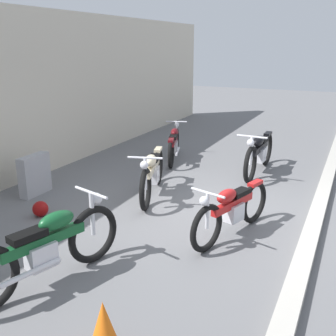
{
  "coord_description": "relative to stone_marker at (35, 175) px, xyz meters",
  "views": [
    {
      "loc": [
        -6.0,
        -1.95,
        2.72
      ],
      "look_at": [
        0.32,
        1.06,
        0.55
      ],
      "focal_mm": 42.84,
      "sensor_mm": 36.0,
      "label": 1
    }
  ],
  "objects": [
    {
      "name": "traffic_cone",
      "position": [
        -2.88,
        -3.49,
        -0.11
      ],
      "size": [
        0.32,
        0.32,
        0.55
      ],
      "primitive_type": "cone",
      "color": "orange",
      "rests_on": "ground_plane"
    },
    {
      "name": "motorcycle_cream",
      "position": [
        0.87,
        -2.03,
        0.07
      ],
      "size": [
        2.03,
        0.86,
        0.94
      ],
      "rotation": [
        0.0,
        0.0,
        3.45
      ],
      "color": "black",
      "rests_on": "ground_plane"
    },
    {
      "name": "building_wall",
      "position": [
        0.66,
        0.88,
        1.34
      ],
      "size": [
        18.0,
        0.3,
        3.44
      ],
      "primitive_type": "cube",
      "color": "beige",
      "rests_on": "ground_plane"
    },
    {
      "name": "curb_strip",
      "position": [
        0.66,
        -4.92,
        -0.32
      ],
      "size": [
        18.0,
        0.24,
        0.12
      ],
      "primitive_type": "cube",
      "color": "#B7B2A8",
      "rests_on": "ground_plane"
    },
    {
      "name": "motorcycle_red",
      "position": [
        -0.09,
        -3.83,
        0.04
      ],
      "size": [
        1.88,
        0.75,
        0.87
      ],
      "rotation": [
        0.0,
        0.0,
        2.86
      ],
      "color": "black",
      "rests_on": "ground_plane"
    },
    {
      "name": "ground_plane",
      "position": [
        0.66,
        -3.36,
        -0.38
      ],
      "size": [
        40.0,
        40.0,
        0.0
      ],
      "primitive_type": "plane",
      "color": "slate"
    },
    {
      "name": "stone_marker",
      "position": [
        0.0,
        0.0,
        0.0
      ],
      "size": [
        0.67,
        0.21,
        0.76
      ],
      "primitive_type": "cube",
      "rotation": [
        0.0,
        0.0,
        0.02
      ],
      "color": "#9E9EA3",
      "rests_on": "ground_plane"
    },
    {
      "name": "motorcycle_maroon",
      "position": [
        3.24,
        -1.38,
        0.03
      ],
      "size": [
        1.84,
        0.81,
        0.86
      ],
      "rotation": [
        0.0,
        0.0,
        0.33
      ],
      "color": "black",
      "rests_on": "ground_plane"
    },
    {
      "name": "motorcycle_green",
      "position": [
        -2.22,
        -2.26,
        0.09
      ],
      "size": [
        2.12,
        0.82,
        0.97
      ],
      "rotation": [
        0.0,
        0.0,
        -0.27
      ],
      "color": "black",
      "rests_on": "ground_plane"
    },
    {
      "name": "motorcycle_black",
      "position": [
        3.07,
        -3.49,
        0.1
      ],
      "size": [
        2.2,
        0.61,
        0.99
      ],
      "rotation": [
        0.0,
        0.0,
        3.12
      ],
      "color": "black",
      "rests_on": "ground_plane"
    },
    {
      "name": "helmet",
      "position": [
        -0.75,
        -0.8,
        -0.25
      ],
      "size": [
        0.26,
        0.26,
        0.26
      ],
      "primitive_type": "sphere",
      "color": "maroon",
      "rests_on": "ground_plane"
    }
  ]
}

